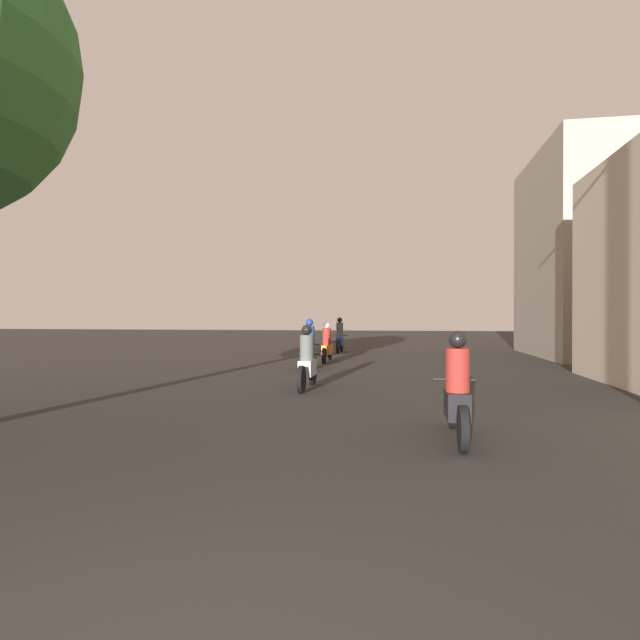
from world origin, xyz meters
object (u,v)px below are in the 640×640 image
(motorcycle_orange, at_px, (327,346))
(building_right_far, at_px, (588,255))
(motorcycle_silver, at_px, (307,363))
(motorcycle_blue, at_px, (340,339))
(motorcycle_green, at_px, (310,349))
(motorcycle_black, at_px, (457,395))

(motorcycle_orange, relative_size, building_right_far, 0.23)
(motorcycle_silver, xyz_separation_m, motorcycle_blue, (-0.74, 11.83, 0.05))
(motorcycle_silver, distance_m, motorcycle_orange, 6.99)
(motorcycle_green, xyz_separation_m, building_right_far, (10.67, 6.98, 3.66))
(motorcycle_silver, bearing_deg, motorcycle_orange, 87.12)
(motorcycle_green, height_order, building_right_far, building_right_far)
(motorcycle_green, distance_m, motorcycle_blue, 7.56)
(motorcycle_silver, height_order, motorcycle_blue, motorcycle_blue)
(motorcycle_blue, bearing_deg, motorcycle_black, -75.16)
(motorcycle_orange, distance_m, motorcycle_blue, 4.87)
(building_right_far, bearing_deg, motorcycle_black, -114.04)
(motorcycle_blue, height_order, building_right_far, building_right_far)
(motorcycle_black, distance_m, motorcycle_green, 9.41)
(motorcycle_green, xyz_separation_m, motorcycle_orange, (0.14, 2.69, -0.05))
(motorcycle_silver, xyz_separation_m, building_right_far, (9.92, 11.25, 3.70))
(motorcycle_green, height_order, motorcycle_orange, motorcycle_green)
(motorcycle_orange, bearing_deg, motorcycle_silver, -80.19)
(building_right_far, bearing_deg, motorcycle_orange, -157.83)
(motorcycle_black, xyz_separation_m, motorcycle_silver, (-2.95, 4.38, -0.00))
(motorcycle_orange, bearing_deg, building_right_far, 27.05)
(motorcycle_black, relative_size, motorcycle_green, 1.03)
(motorcycle_green, relative_size, building_right_far, 0.23)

